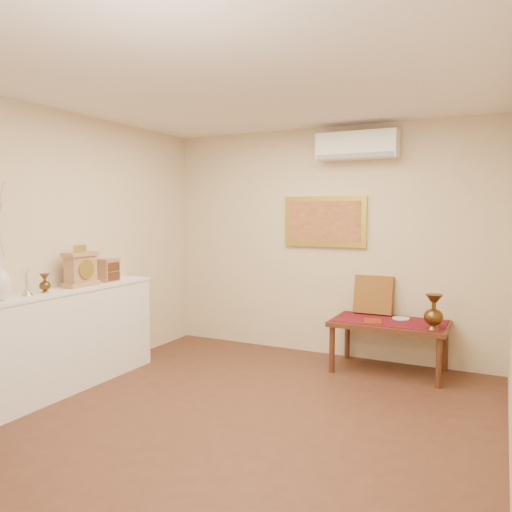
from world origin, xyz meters
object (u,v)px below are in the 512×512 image
Objects in this scene: wooden_chest at (108,270)px; low_table at (389,327)px; mantel_clock at (81,269)px; display_ledge at (70,338)px; brass_urn_tall at (434,308)px.

low_table is (2.66, 1.34, -0.62)m from wooden_chest.
mantel_clock is at bearing -146.77° from low_table.
mantel_clock is 0.34× the size of low_table.
wooden_chest is at bearing 92.12° from mantel_clock.
wooden_chest reaches higher than display_ledge.
display_ledge is at bearing -144.90° from low_table.
wooden_chest is (-3.13, -1.14, 0.33)m from brass_urn_tall.
wooden_chest reaches higher than brass_urn_tall.
display_ledge is at bearing -91.17° from wooden_chest.
display_ledge is 1.68× the size of low_table.
wooden_chest reaches higher than low_table.
wooden_chest is (-0.01, 0.40, -0.05)m from mantel_clock.
brass_urn_tall is at bearing -23.29° from low_table.
brass_urn_tall reaches higher than display_ledge.
wooden_chest is at bearing -153.29° from low_table.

